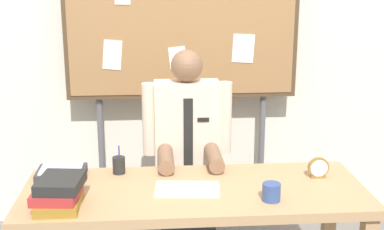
# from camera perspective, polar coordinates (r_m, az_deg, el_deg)

# --- Properties ---
(back_wall) EXTENTS (6.40, 0.08, 2.70)m
(back_wall) POSITION_cam_1_polar(r_m,az_deg,el_deg) (3.85, -1.25, 7.92)
(back_wall) COLOR silver
(back_wall) RESTS_ON ground_plane
(desk) EXTENTS (1.79, 0.68, 0.75)m
(desk) POSITION_cam_1_polar(r_m,az_deg,el_deg) (2.82, 0.28, -9.67)
(desk) COLOR tan
(desk) RESTS_ON ground_plane
(person) EXTENTS (0.55, 0.56, 1.39)m
(person) POSITION_cam_1_polar(r_m,az_deg,el_deg) (3.35, -0.52, -5.67)
(person) COLOR #2D2D33
(person) RESTS_ON ground_plane
(bulletin_board) EXTENTS (1.60, 0.09, 2.05)m
(bulletin_board) POSITION_cam_1_polar(r_m,az_deg,el_deg) (3.63, -1.08, 9.69)
(bulletin_board) COLOR #4C3823
(bulletin_board) RESTS_ON ground_plane
(book_stack) EXTENTS (0.25, 0.28, 0.15)m
(book_stack) POSITION_cam_1_polar(r_m,az_deg,el_deg) (2.63, -14.16, -8.14)
(book_stack) COLOR olive
(book_stack) RESTS_ON desk
(open_notebook) EXTENTS (0.35, 0.22, 0.01)m
(open_notebook) POSITION_cam_1_polar(r_m,az_deg,el_deg) (2.76, -0.51, -8.00)
(open_notebook) COLOR silver
(open_notebook) RESTS_ON desk
(desk_clock) EXTENTS (0.12, 0.04, 0.12)m
(desk_clock) POSITION_cam_1_polar(r_m,az_deg,el_deg) (2.98, 13.47, -5.63)
(desk_clock) COLOR olive
(desk_clock) RESTS_ON desk
(coffee_mug) EXTENTS (0.09, 0.09, 0.09)m
(coffee_mug) POSITION_cam_1_polar(r_m,az_deg,el_deg) (2.66, 8.56, -8.21)
(coffee_mug) COLOR #334C8C
(coffee_mug) RESTS_ON desk
(pen_holder) EXTENTS (0.07, 0.07, 0.16)m
(pen_holder) POSITION_cam_1_polar(r_m,az_deg,el_deg) (2.99, -7.89, -5.36)
(pen_holder) COLOR #262626
(pen_holder) RESTS_ON desk
(paper_tray) EXTENTS (0.26, 0.20, 0.06)m
(paper_tray) POSITION_cam_1_polar(r_m,az_deg,el_deg) (2.99, -13.90, -6.11)
(paper_tray) COLOR #333338
(paper_tray) RESTS_ON desk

